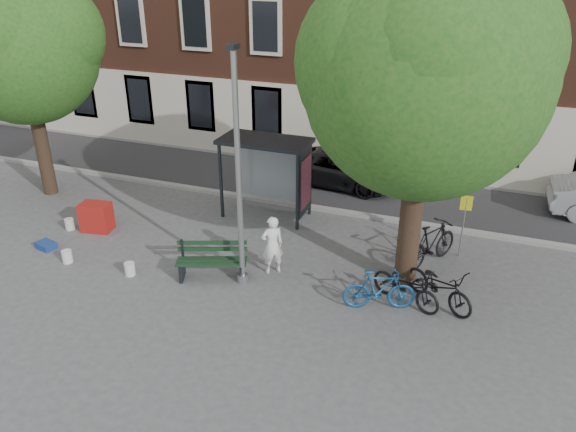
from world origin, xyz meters
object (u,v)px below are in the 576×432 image
(bike_b, at_px, (379,290))
(notice_sign, at_px, (465,213))
(bike_a, at_px, (406,286))
(car_dark, at_px, (340,168))
(red_stand, at_px, (96,217))
(bus_shelter, at_px, (278,161))
(bike_c, at_px, (439,286))
(painter, at_px, (272,245))
(bike_d, at_px, (431,244))
(bench, at_px, (212,262))
(lamppost, at_px, (239,185))

(bike_b, xyz_separation_m, notice_sign, (1.61, 3.35, 0.83))
(bike_a, relative_size, notice_sign, 1.02)
(car_dark, relative_size, red_stand, 5.01)
(bike_a, height_order, bike_b, bike_b)
(bus_shelter, relative_size, bike_c, 1.40)
(painter, height_order, bike_b, painter)
(bike_c, distance_m, bike_d, 1.98)
(bus_shelter, distance_m, bench, 4.40)
(notice_sign, bearing_deg, bus_shelter, 166.05)
(bike_d, xyz_separation_m, notice_sign, (0.73, 0.73, 0.73))
(bus_shelter, relative_size, bike_b, 1.61)
(bike_a, height_order, bike_c, bike_c)
(bike_c, relative_size, notice_sign, 1.08)
(bike_d, bearing_deg, bike_b, 101.10)
(bench, height_order, notice_sign, notice_sign)
(bike_c, height_order, car_dark, car_dark)
(painter, distance_m, bike_d, 4.40)
(car_dark, bearing_deg, bus_shelter, 166.67)
(bench, relative_size, bike_c, 0.96)
(notice_sign, bearing_deg, red_stand, -175.44)
(lamppost, height_order, bike_d, lamppost)
(bus_shelter, distance_m, bike_d, 5.43)
(bus_shelter, xyz_separation_m, notice_sign, (5.82, -0.65, -0.56))
(bus_shelter, bearing_deg, bike_a, -36.64)
(bus_shelter, xyz_separation_m, red_stand, (-4.91, -2.96, -1.47))
(car_dark, xyz_separation_m, notice_sign, (4.70, -4.02, 0.73))
(car_dark, xyz_separation_m, red_stand, (-6.02, -6.32, -0.18))
(bench, xyz_separation_m, car_dark, (1.38, 7.50, 0.19))
(bench, relative_size, bike_b, 1.10)
(car_dark, height_order, red_stand, car_dark)
(bench, distance_m, bike_a, 5.08)
(bike_a, bearing_deg, red_stand, 110.81)
(lamppost, relative_size, painter, 3.66)
(red_stand, relative_size, notice_sign, 0.48)
(bench, relative_size, red_stand, 2.16)
(car_dark, bearing_deg, bike_c, -141.37)
(bench, bearing_deg, car_dark, 58.36)
(car_dark, bearing_deg, bike_a, -147.05)
(bench, xyz_separation_m, bike_b, (4.48, 0.13, 0.09))
(painter, bearing_deg, bench, -10.18)
(car_dark, bearing_deg, bike_d, -135.08)
(bike_d, relative_size, car_dark, 0.46)
(bus_shelter, relative_size, red_stand, 3.17)
(red_stand, bearing_deg, lamppost, -11.77)
(bike_c, relative_size, red_stand, 2.26)
(bench, bearing_deg, notice_sign, 8.61)
(car_dark, bearing_deg, lamppost, -178.86)
(bike_b, height_order, bike_c, bike_c)
(bike_b, relative_size, bike_d, 0.84)
(red_stand, bearing_deg, bike_b, -6.55)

